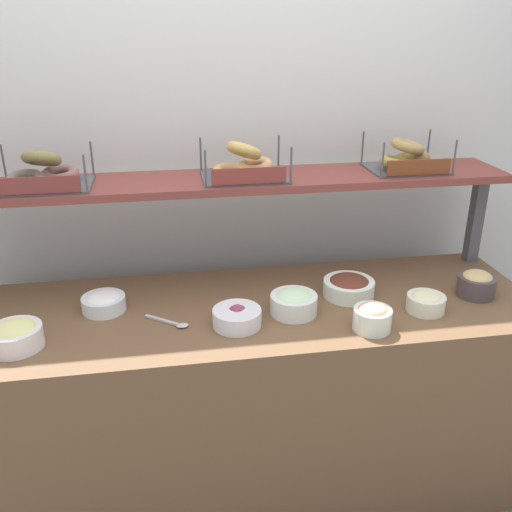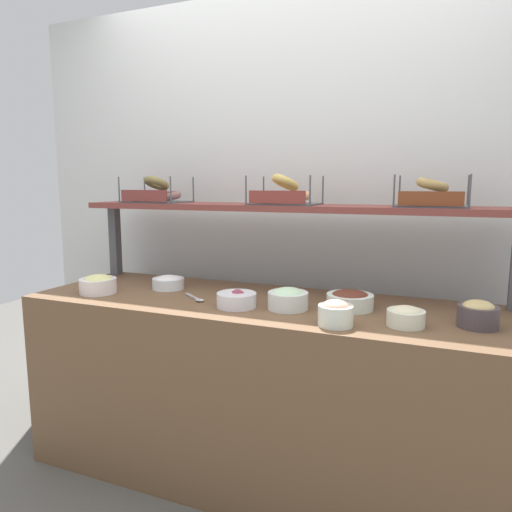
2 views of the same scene
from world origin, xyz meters
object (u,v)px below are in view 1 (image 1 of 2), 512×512
(bowl_egg_salad, at_px, (15,335))
(bagel_basket_poppy, at_px, (43,175))
(bowl_beet_salad, at_px, (237,317))
(bowl_scallion_spread, at_px, (294,302))
(bowl_cream_cheese, at_px, (104,302))
(bowl_lox_spread, at_px, (372,317))
(bowl_chocolate_spread, at_px, (349,286))
(serving_spoon_near_plate, at_px, (173,323))
(bowl_hummus, at_px, (476,283))
(bagel_basket_everything, at_px, (406,159))
(bowl_potato_salad, at_px, (426,301))
(bagel_basket_sesame, at_px, (244,166))

(bowl_egg_salad, bearing_deg, bagel_basket_poppy, 78.70)
(bowl_beet_salad, relative_size, bagel_basket_poppy, 0.52)
(bowl_scallion_spread, relative_size, bowl_cream_cheese, 1.08)
(bowl_lox_spread, xyz_separation_m, bowl_egg_salad, (-1.20, 0.08, -0.00))
(bowl_chocolate_spread, height_order, bowl_beet_salad, bowl_chocolate_spread)
(bowl_lox_spread, xyz_separation_m, bowl_scallion_spread, (-0.24, 0.16, -0.00))
(serving_spoon_near_plate, bearing_deg, bagel_basket_poppy, 141.96)
(bowl_chocolate_spread, relative_size, bowl_beet_salad, 1.15)
(bowl_lox_spread, xyz_separation_m, bowl_cream_cheese, (-0.93, 0.30, -0.01))
(bowl_cream_cheese, bearing_deg, bowl_lox_spread, -17.67)
(bowl_hummus, xyz_separation_m, bagel_basket_everything, (-0.20, 0.32, 0.43))
(bowl_scallion_spread, bearing_deg, bowl_hummus, 1.89)
(bowl_hummus, xyz_separation_m, bowl_cream_cheese, (-1.43, 0.11, -0.02))
(bowl_potato_salad, distance_m, bagel_basket_poppy, 1.49)
(bowl_egg_salad, distance_m, serving_spoon_near_plate, 0.52)
(bowl_cream_cheese, height_order, bowl_egg_salad, bowl_egg_salad)
(bowl_potato_salad, xyz_separation_m, bowl_egg_salad, (-1.44, -0.01, 0.01))
(bowl_scallion_spread, xyz_separation_m, bagel_basket_sesame, (-0.13, 0.33, 0.43))
(bowl_scallion_spread, relative_size, bagel_basket_poppy, 0.52)
(bowl_beet_salad, relative_size, serving_spoon_near_plate, 1.13)
(bowl_cream_cheese, bearing_deg, bowl_beet_salad, -22.00)
(serving_spoon_near_plate, bearing_deg, bagel_basket_sesame, 47.92)
(serving_spoon_near_plate, bearing_deg, bowl_cream_cheese, 148.57)
(bowl_lox_spread, height_order, bagel_basket_sesame, bagel_basket_sesame)
(bowl_scallion_spread, bearing_deg, serving_spoon_near_plate, -178.17)
(bowl_scallion_spread, xyz_separation_m, bowl_cream_cheese, (-0.69, 0.14, -0.01))
(bowl_hummus, height_order, bowl_scallion_spread, bowl_hummus)
(bowl_potato_salad, relative_size, bagel_basket_everything, 0.46)
(bagel_basket_poppy, xyz_separation_m, bagel_basket_everything, (1.42, 0.02, -0.00))
(bagel_basket_poppy, bearing_deg, serving_spoon_near_plate, -38.04)
(bowl_chocolate_spread, bearing_deg, bowl_hummus, -9.07)
(bowl_scallion_spread, distance_m, bowl_potato_salad, 0.49)
(bagel_basket_sesame, bearing_deg, bagel_basket_everything, 1.68)
(bowl_potato_salad, distance_m, bowl_egg_salad, 1.44)
(bowl_egg_salad, bearing_deg, bagel_basket_everything, 15.80)
(bowl_hummus, height_order, serving_spoon_near_plate, bowl_hummus)
(bowl_potato_salad, relative_size, bowl_beet_salad, 0.82)
(bowl_lox_spread, bearing_deg, bagel_basket_everything, 59.66)
(bowl_scallion_spread, height_order, bagel_basket_everything, bagel_basket_everything)
(bowl_cream_cheese, distance_m, bagel_basket_poppy, 0.52)
(bowl_lox_spread, relative_size, bagel_basket_everything, 0.44)
(bowl_scallion_spread, bearing_deg, bowl_potato_salad, -7.28)
(bowl_chocolate_spread, bearing_deg, bagel_basket_everything, 39.70)
(bowl_chocolate_spread, relative_size, bagel_basket_everything, 0.65)
(bowl_beet_salad, bearing_deg, bowl_cream_cheese, 158.00)
(bowl_hummus, bearing_deg, bowl_chocolate_spread, 170.93)
(bowl_cream_cheese, bearing_deg, bowl_chocolate_spread, -2.17)
(bowl_potato_salad, distance_m, bowl_cream_cheese, 1.20)
(bowl_scallion_spread, bearing_deg, bowl_beet_salad, -166.27)
(bowl_chocolate_spread, xyz_separation_m, bagel_basket_sesame, (-0.38, 0.22, 0.44))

